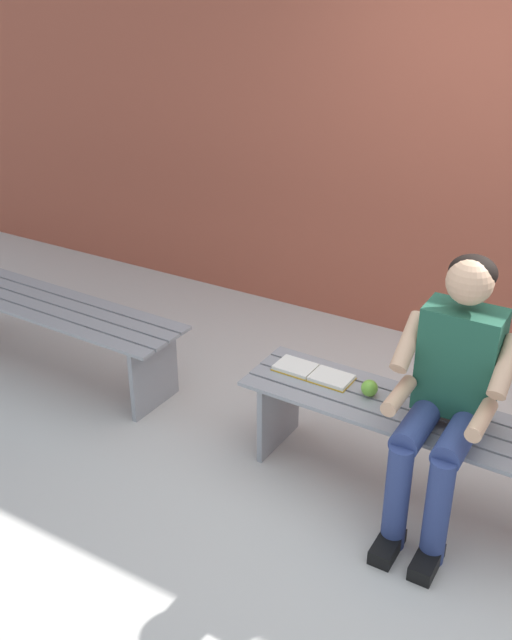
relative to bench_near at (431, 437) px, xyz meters
The scene contains 7 objects.
ground_plane 1.63m from the bench_near, 38.96° to the left, with size 10.00×7.00×0.04m, color beige.
brick_wall 2.01m from the bench_near, 73.83° to the right, with size 9.50×0.24×2.51m, color #9E4C38.
bench_near is the anchor object (origin of this frame).
bench_far 2.47m from the bench_near, ahead, with size 1.95×0.49×0.46m.
person_seated 0.36m from the bench_near, 125.25° to the left, with size 0.50×0.69×1.27m.
apple 0.37m from the bench_near, ahead, with size 0.08×0.08×0.08m, color #72B738.
book_open 0.67m from the bench_near, ahead, with size 0.42×0.17×0.02m.
Camera 1 is at (-0.73, 2.84, 2.39)m, focal length 41.16 mm.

